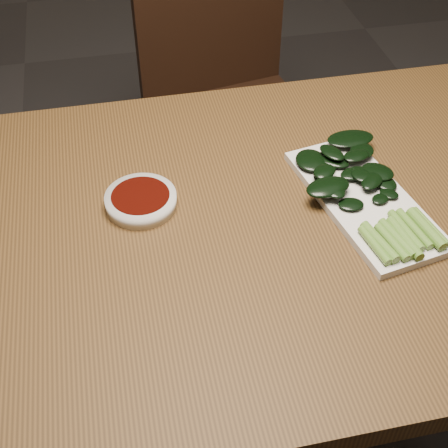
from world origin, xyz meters
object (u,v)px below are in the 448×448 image
(chair_far, at_px, (227,96))
(serving_plate, at_px, (364,200))
(gai_lan, at_px, (358,188))
(table, at_px, (243,249))
(sauce_bowl, at_px, (141,200))

(chair_far, bearing_deg, serving_plate, -95.16)
(serving_plate, relative_size, gai_lan, 1.03)
(chair_far, height_order, serving_plate, chair_far)
(table, xyz_separation_m, sauce_bowl, (-0.16, 0.07, 0.08))
(table, relative_size, sauce_bowl, 11.64)
(table, xyz_separation_m, gai_lan, (0.20, 0.01, 0.10))
(sauce_bowl, bearing_deg, gai_lan, -8.87)
(table, relative_size, serving_plate, 4.09)
(table, distance_m, sauce_bowl, 0.20)
(chair_far, distance_m, gai_lan, 0.82)
(sauce_bowl, bearing_deg, serving_plate, -10.71)
(table, relative_size, gai_lan, 4.23)
(sauce_bowl, distance_m, gai_lan, 0.37)
(table, height_order, sauce_bowl, sauce_bowl)
(sauce_bowl, bearing_deg, chair_far, 66.92)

